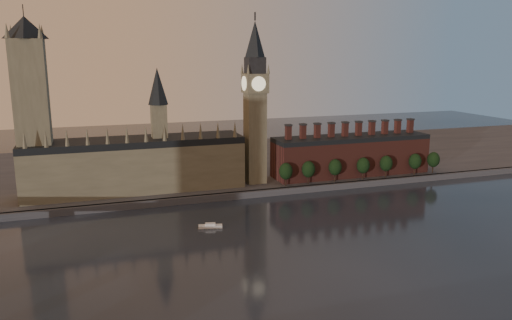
{
  "coord_description": "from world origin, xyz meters",
  "views": [
    {
      "loc": [
        -90.83,
        -189.12,
        85.43
      ],
      "look_at": [
        -8.01,
        55.0,
        30.96
      ],
      "focal_mm": 35.0,
      "sensor_mm": 36.0,
      "label": 1
    }
  ],
  "objects": [
    {
      "name": "embankment_tree_4",
      "position": [
        98.32,
        94.26,
        13.47
      ],
      "size": [
        8.6,
        8.6,
        14.88
      ],
      "color": "black",
      "rests_on": "north_bank"
    },
    {
      "name": "big_ben",
      "position": [
        10.0,
        110.0,
        56.83
      ],
      "size": [
        15.0,
        15.0,
        107.0
      ],
      "color": "#787055",
      "rests_on": "north_bank"
    },
    {
      "name": "embankment_tree_0",
      "position": [
        25.41,
        94.84,
        13.47
      ],
      "size": [
        8.6,
        8.6,
        14.88
      ],
      "color": "black",
      "rests_on": "north_bank"
    },
    {
      "name": "embankment_tree_6",
      "position": [
        136.91,
        94.6,
        13.47
      ],
      "size": [
        8.6,
        8.6,
        14.88
      ],
      "color": "black",
      "rests_on": "north_bank"
    },
    {
      "name": "embankment_tree_5",
      "position": [
        121.21,
        93.96,
        13.47
      ],
      "size": [
        8.6,
        8.6,
        14.88
      ],
      "color": "black",
      "rests_on": "north_bank"
    },
    {
      "name": "palace_of_westminster",
      "position": [
        -64.41,
        114.91,
        21.63
      ],
      "size": [
        130.0,
        30.3,
        74.0
      ],
      "color": "#787055",
      "rests_on": "north_bank"
    },
    {
      "name": "ground",
      "position": [
        0.0,
        0.0,
        0.0
      ],
      "size": [
        900.0,
        900.0,
        0.0
      ],
      "primitive_type": "plane",
      "color": "black",
      "rests_on": "ground"
    },
    {
      "name": "river_boat",
      "position": [
        -35.87,
        44.57,
        0.92
      ],
      "size": [
        12.43,
        6.08,
        2.39
      ],
      "rotation": [
        0.0,
        0.0,
        -0.23
      ],
      "color": "silver",
      "rests_on": "ground"
    },
    {
      "name": "north_bank",
      "position": [
        0.0,
        178.04,
        2.0
      ],
      "size": [
        900.0,
        182.0,
        4.0
      ],
      "color": "#4D4D52",
      "rests_on": "ground"
    },
    {
      "name": "victoria_tower",
      "position": [
        -120.0,
        115.0,
        59.09
      ],
      "size": [
        24.0,
        24.0,
        108.0
      ],
      "color": "#787055",
      "rests_on": "north_bank"
    },
    {
      "name": "embankment_tree_2",
      "position": [
        60.24,
        95.04,
        13.47
      ],
      "size": [
        8.6,
        8.6,
        14.88
      ],
      "color": "black",
      "rests_on": "north_bank"
    },
    {
      "name": "chimney_block",
      "position": [
        80.0,
        110.0,
        17.82
      ],
      "size": [
        110.0,
        25.0,
        37.0
      ],
      "color": "brown",
      "rests_on": "north_bank"
    },
    {
      "name": "embankment_tree_3",
      "position": [
        80.4,
        93.82,
        13.47
      ],
      "size": [
        8.6,
        8.6,
        14.88
      ],
      "color": "black",
      "rests_on": "north_bank"
    },
    {
      "name": "embankment_tree_1",
      "position": [
        41.16,
        95.08,
        13.47
      ],
      "size": [
        8.6,
        8.6,
        14.88
      ],
      "color": "black",
      "rests_on": "north_bank"
    }
  ]
}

